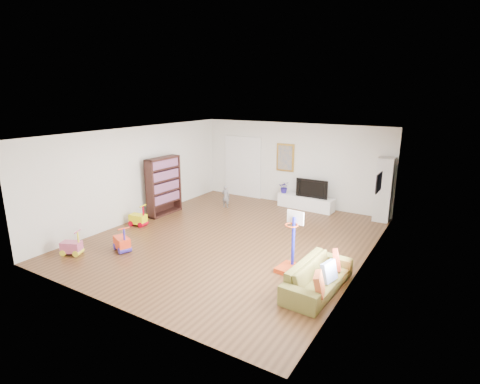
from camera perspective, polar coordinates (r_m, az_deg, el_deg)
The scene contains 25 objects.
floor at distance 9.70m, azimuth -1.24°, elevation -7.10°, with size 6.50×7.50×0.00m, color brown.
ceiling at distance 9.05m, azimuth -1.33°, elevation 8.97°, with size 6.50×7.50×0.00m, color white.
wall_back at distance 12.53m, azimuth 8.01°, elevation 4.24°, with size 6.50×0.00×2.70m, color silver.
wall_front at distance 6.59m, azimuth -19.24°, elevation -6.23°, with size 6.50×0.00×2.70m, color silver.
wall_left at distance 11.33m, azimuth -15.29°, elevation 2.73°, with size 0.00×7.50×2.70m, color silver.
wall_right at distance 8.07m, azimuth 18.56°, elevation -2.33°, with size 0.00×7.50×2.70m, color silver.
navy_accent at distance 9.29m, azimuth 20.71°, elevation 2.86°, with size 0.01×3.20×1.70m, color black.
olive_wainscot at distance 9.64m, azimuth 19.98°, elevation -5.00°, with size 0.01×3.20×1.00m, color brown.
doorway at distance 13.41m, azimuth 0.42°, elevation 3.77°, with size 1.45×0.06×2.10m, color white.
painting_back at distance 12.56m, azimuth 6.92°, elevation 5.23°, with size 0.62×0.06×0.92m, color gold.
artwork_right at distance 9.56m, azimuth 20.40°, elevation 1.36°, with size 0.04×0.56×0.46m, color #7F3F8C.
media_console at distance 12.25m, azimuth 9.99°, elevation -1.56°, with size 1.82×0.46×0.43m, color white.
tall_cabinet at distance 11.53m, azimuth 21.04°, elevation 0.33°, with size 0.43×0.43×1.86m, color silver.
bookshelf at distance 11.62m, azimuth -11.54°, elevation 0.90°, with size 0.32×1.21×1.77m, color #321714.
sofa at distance 7.39m, azimuth 11.81°, elevation -12.49°, with size 1.87×0.73×0.55m, color olive.
basketball_hoop at distance 7.85m, azimuth 7.59°, elevation -7.62°, with size 0.44×0.54×1.28m, color red.
ride_on_yellow at distance 10.90m, azimuth -15.31°, elevation -3.43°, with size 0.46×0.29×0.62m, color #F2EC0D.
ride_on_orange at distance 9.31m, azimuth -17.60°, elevation -6.73°, with size 0.47×0.29×0.63m, color #FE401C.
ride_on_pink at distance 9.52m, azimuth -24.36°, elevation -7.05°, with size 0.44×0.27×0.59m, color #CC5680.
child at distance 12.17m, azimuth -2.19°, elevation -0.69°, with size 0.27×0.18×0.74m, color slate.
tv at distance 12.04m, azimuth 11.03°, elevation 0.61°, with size 1.03×0.14×0.59m, color black.
vase_plant at distance 12.42m, azimuth 6.79°, elevation 0.74°, with size 0.35×0.31×0.39m, color navy.
pillow_left at distance 6.79m, azimuth 11.98°, elevation -13.59°, with size 0.10×0.39×0.39m, color #B55229.
pillow_center at distance 7.26m, azimuth 13.43°, elevation -11.70°, with size 0.10×0.38×0.38m, color silver.
pillow_right at distance 7.75m, azimuth 14.53°, elevation -9.99°, with size 0.09×0.35×0.35m, color #BD3F26.
Camera 1 is at (4.86, -7.58, 3.63)m, focal length 28.00 mm.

